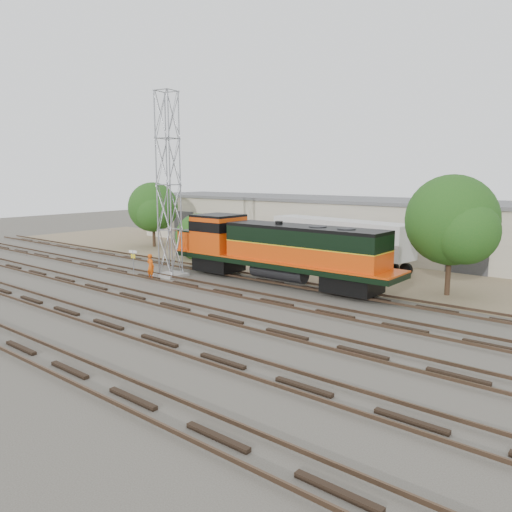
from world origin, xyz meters
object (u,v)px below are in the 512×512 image
Objects in this scene: signal_tower at (169,188)px; worker at (151,266)px; semi_trailer at (342,238)px; locomotive at (275,249)px.

signal_tower reaches higher than worker.
worker is 0.14× the size of semi_trailer.
signal_tower is 1.03× the size of semi_trailer.
semi_trailer reaches higher than worker.
locomotive is 8.19m from semi_trailer.
signal_tower is 5.96m from worker.
worker is (-0.34, -1.66, -5.71)m from signal_tower.
locomotive is 9.24m from signal_tower.
semi_trailer is (8.39, 11.14, -4.15)m from signal_tower.
signal_tower reaches higher than semi_trailer.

